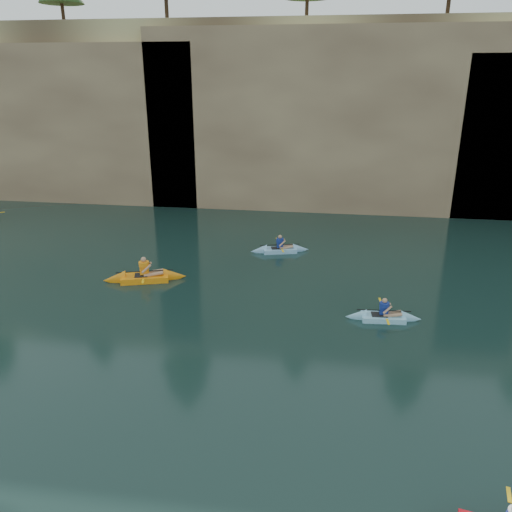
# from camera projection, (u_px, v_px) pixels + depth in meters

# --- Properties ---
(ground) EXTENTS (160.00, 160.00, 0.00)m
(ground) POSITION_uv_depth(u_px,v_px,m) (249.00, 441.00, 12.07)
(ground) COLOR black
(ground) RESTS_ON ground
(cliff) EXTENTS (70.00, 16.00, 12.00)m
(cliff) POSITION_uv_depth(u_px,v_px,m) (313.00, 107.00, 37.85)
(cliff) COLOR tan
(cliff) RESTS_ON ground
(cliff_slab_west) EXTENTS (26.00, 2.40, 10.56)m
(cliff_slab_west) POSITION_uv_depth(u_px,v_px,m) (14.00, 122.00, 34.03)
(cliff_slab_west) COLOR tan
(cliff_slab_west) RESTS_ON ground
(cliff_slab_center) EXTENTS (24.00, 2.40, 11.40)m
(cliff_slab_center) POSITION_uv_depth(u_px,v_px,m) (340.00, 119.00, 30.81)
(cliff_slab_center) COLOR tan
(cliff_slab_center) RESTS_ON ground
(sea_cave_west) EXTENTS (4.50, 1.00, 4.00)m
(sea_cave_west) POSITION_uv_depth(u_px,v_px,m) (43.00, 172.00, 34.28)
(sea_cave_west) COLOR black
(sea_cave_west) RESTS_ON ground
(sea_cave_center) EXTENTS (3.50, 1.00, 3.20)m
(sea_cave_center) POSITION_uv_depth(u_px,v_px,m) (243.00, 184.00, 32.46)
(sea_cave_center) COLOR black
(sea_cave_center) RESTS_ON ground
(sea_cave_east) EXTENTS (5.00, 1.00, 4.50)m
(sea_cave_east) POSITION_uv_depth(u_px,v_px,m) (470.00, 181.00, 30.27)
(sea_cave_east) COLOR black
(sea_cave_east) RESTS_ON ground
(kayaker_orange) EXTENTS (3.60, 2.53, 1.34)m
(kayaker_orange) POSITION_uv_depth(u_px,v_px,m) (145.00, 277.00, 21.37)
(kayaker_orange) COLOR orange
(kayaker_orange) RESTS_ON ground
(kayaker_ltblue_near) EXTENTS (2.76, 2.14, 1.07)m
(kayaker_ltblue_near) POSITION_uv_depth(u_px,v_px,m) (383.00, 317.00, 17.98)
(kayaker_ltblue_near) COLOR #90D4F1
(kayaker_ltblue_near) RESTS_ON ground
(kayaker_ltblue_mid) EXTENTS (2.98, 2.15, 1.10)m
(kayaker_ltblue_mid) POSITION_uv_depth(u_px,v_px,m) (280.00, 249.00, 24.81)
(kayaker_ltblue_mid) COLOR #8DC5ED
(kayaker_ltblue_mid) RESTS_ON ground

